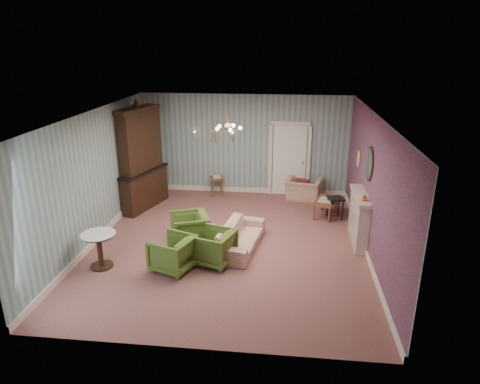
# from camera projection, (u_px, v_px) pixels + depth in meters

# --- Properties ---
(floor) EXTENTS (7.00, 7.00, 0.00)m
(floor) POSITION_uv_depth(u_px,v_px,m) (229.00, 244.00, 9.61)
(floor) COLOR #8E5952
(floor) RESTS_ON ground
(ceiling) EXTENTS (7.00, 7.00, 0.00)m
(ceiling) POSITION_uv_depth(u_px,v_px,m) (228.00, 114.00, 8.64)
(ceiling) COLOR white
(ceiling) RESTS_ON ground
(wall_back) EXTENTS (6.00, 0.00, 6.00)m
(wall_back) POSITION_uv_depth(u_px,v_px,m) (245.00, 145.00, 12.40)
(wall_back) COLOR slate
(wall_back) RESTS_ON ground
(wall_front) EXTENTS (6.00, 0.00, 6.00)m
(wall_front) POSITION_uv_depth(u_px,v_px,m) (194.00, 262.00, 5.85)
(wall_front) COLOR slate
(wall_front) RESTS_ON ground
(wall_left) EXTENTS (0.00, 7.00, 7.00)m
(wall_left) POSITION_uv_depth(u_px,v_px,m) (94.00, 178.00, 9.43)
(wall_left) COLOR slate
(wall_left) RESTS_ON ground
(wall_right) EXTENTS (0.00, 7.00, 7.00)m
(wall_right) POSITION_uv_depth(u_px,v_px,m) (373.00, 187.00, 8.81)
(wall_right) COLOR slate
(wall_right) RESTS_ON ground
(wall_right_floral) EXTENTS (0.00, 7.00, 7.00)m
(wall_right_floral) POSITION_uv_depth(u_px,v_px,m) (372.00, 187.00, 8.81)
(wall_right_floral) COLOR #B55A6A
(wall_right_floral) RESTS_ON ground
(door) EXTENTS (1.12, 0.12, 2.16)m
(door) POSITION_uv_depth(u_px,v_px,m) (289.00, 159.00, 12.35)
(door) COLOR white
(door) RESTS_ON floor
(olive_chair_a) EXTENTS (0.93, 0.96, 0.78)m
(olive_chair_a) POSITION_uv_depth(u_px,v_px,m) (173.00, 252.00, 8.41)
(olive_chair_a) COLOR #4A6724
(olive_chair_a) RESTS_ON floor
(olive_chair_b) EXTENTS (0.91, 0.94, 0.78)m
(olive_chair_b) POSITION_uv_depth(u_px,v_px,m) (213.00, 245.00, 8.67)
(olive_chair_b) COLOR #4A6724
(olive_chair_b) RESTS_ON floor
(olive_chair_c) EXTENTS (0.95, 0.98, 0.80)m
(olive_chair_c) POSITION_uv_depth(u_px,v_px,m) (190.00, 228.00, 9.47)
(olive_chair_c) COLOR #4A6724
(olive_chair_c) RESTS_ON floor
(sofa_chintz) EXTENTS (0.82, 1.90, 0.72)m
(sofa_chintz) POSITION_uv_depth(u_px,v_px,m) (240.00, 233.00, 9.30)
(sofa_chintz) COLOR #A04640
(sofa_chintz) RESTS_ON floor
(wingback_chair) EXTENTS (1.08, 0.83, 0.84)m
(wingback_chair) POSITION_uv_depth(u_px,v_px,m) (304.00, 186.00, 12.13)
(wingback_chair) COLOR #A04640
(wingback_chair) RESTS_ON floor
(dresser) EXTENTS (1.08, 1.82, 2.87)m
(dresser) POSITION_uv_depth(u_px,v_px,m) (140.00, 156.00, 11.28)
(dresser) COLOR black
(dresser) RESTS_ON floor
(fireplace) EXTENTS (0.30, 1.40, 1.16)m
(fireplace) POSITION_uv_depth(u_px,v_px,m) (359.00, 218.00, 9.49)
(fireplace) COLOR beige
(fireplace) RESTS_ON floor
(mantel_vase) EXTENTS (0.15, 0.15, 0.15)m
(mantel_vase) POSITION_uv_depth(u_px,v_px,m) (364.00, 197.00, 8.90)
(mantel_vase) COLOR gold
(mantel_vase) RESTS_ON fireplace
(oval_mirror) EXTENTS (0.04, 0.76, 0.84)m
(oval_mirror) POSITION_uv_depth(u_px,v_px,m) (369.00, 164.00, 9.06)
(oval_mirror) COLOR white
(oval_mirror) RESTS_ON wall_right
(framed_print) EXTENTS (0.04, 0.34, 0.42)m
(framed_print) POSITION_uv_depth(u_px,v_px,m) (359.00, 158.00, 10.40)
(framed_print) COLOR gold
(framed_print) RESTS_ON wall_right
(coffee_table) EXTENTS (0.75, 1.00, 0.45)m
(coffee_table) POSITION_uv_depth(u_px,v_px,m) (325.00, 208.00, 11.03)
(coffee_table) COLOR brown
(coffee_table) RESTS_ON floor
(side_table_black) EXTENTS (0.45, 0.45, 0.56)m
(side_table_black) POSITION_uv_depth(u_px,v_px,m) (335.00, 208.00, 10.88)
(side_table_black) COLOR black
(side_table_black) RESTS_ON floor
(pedestal_table) EXTENTS (0.85, 0.85, 0.74)m
(pedestal_table) POSITION_uv_depth(u_px,v_px,m) (100.00, 250.00, 8.51)
(pedestal_table) COLOR black
(pedestal_table) RESTS_ON floor
(nesting_table) EXTENTS (0.48, 0.54, 0.59)m
(nesting_table) POSITION_uv_depth(u_px,v_px,m) (217.00, 185.00, 12.54)
(nesting_table) COLOR brown
(nesting_table) RESTS_ON floor
(gilt_mirror_back) EXTENTS (0.28, 0.06, 0.36)m
(gilt_mirror_back) POSITION_uv_depth(u_px,v_px,m) (214.00, 136.00, 12.37)
(gilt_mirror_back) COLOR gold
(gilt_mirror_back) RESTS_ON wall_back
(sconce_left) EXTENTS (0.16, 0.12, 0.30)m
(sconce_left) POSITION_uv_depth(u_px,v_px,m) (195.00, 136.00, 12.41)
(sconce_left) COLOR gold
(sconce_left) RESTS_ON wall_back
(sconce_right) EXTENTS (0.16, 0.12, 0.30)m
(sconce_right) POSITION_uv_depth(u_px,v_px,m) (233.00, 137.00, 12.30)
(sconce_right) COLOR gold
(sconce_right) RESTS_ON wall_back
(chandelier) EXTENTS (0.56, 0.56, 0.36)m
(chandelier) POSITION_uv_depth(u_px,v_px,m) (228.00, 128.00, 8.73)
(chandelier) COLOR gold
(chandelier) RESTS_ON ceiling
(burgundy_cushion) EXTENTS (0.41, 0.28, 0.39)m
(burgundy_cushion) POSITION_uv_depth(u_px,v_px,m) (302.00, 185.00, 11.97)
(burgundy_cushion) COLOR maroon
(burgundy_cushion) RESTS_ON wingback_chair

